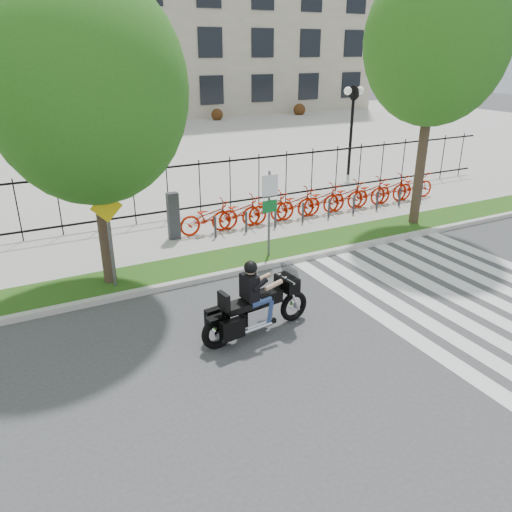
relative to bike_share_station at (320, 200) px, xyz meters
name	(u,v)px	position (x,y,z in m)	size (l,w,h in m)	color
ground	(312,350)	(-5.06, -7.20, -0.69)	(120.00, 120.00, 0.00)	#3C3D3F
curb	(229,273)	(-5.06, -3.10, -0.61)	(60.00, 0.20, 0.15)	#B5B2AA
grass_verge	(217,262)	(-5.06, -2.25, -0.61)	(60.00, 1.50, 0.15)	#204A12
sidewalk	(187,236)	(-5.06, 0.25, -0.61)	(60.00, 3.50, 0.15)	#A9A69E
plaza	(88,149)	(-5.06, 17.80, -0.64)	(80.00, 34.00, 0.10)	#A9A69E
crosswalk_stripes	(475,300)	(-0.24, -7.20, -0.68)	(5.70, 8.00, 0.01)	silver
iron_fence	(168,192)	(-5.06, 2.00, 0.46)	(30.00, 0.06, 2.00)	black
lamp_post_right	(353,109)	(4.94, 4.80, 2.52)	(1.06, 0.70, 4.25)	black
street_tree_1	(87,89)	(-8.07, -2.25, 4.22)	(4.58, 4.58, 7.40)	#3B2A20
street_tree_2	(436,42)	(2.43, -2.25, 5.28)	(4.44, 4.44, 8.38)	#3B2A20
bike_share_station	(320,200)	(0.00, 0.00, 0.00)	(11.19, 0.89, 1.50)	#2D2D33
sign_pole_regulatory	(270,203)	(-3.56, -2.62, 1.05)	(0.50, 0.09, 2.50)	#59595B
sign_pole_warning	(109,227)	(-8.02, -2.62, 1.06)	(0.78, 0.09, 2.49)	#59595B
motorcycle_rider	(257,305)	(-5.77, -6.09, 0.01)	(2.72, 0.93, 2.10)	black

